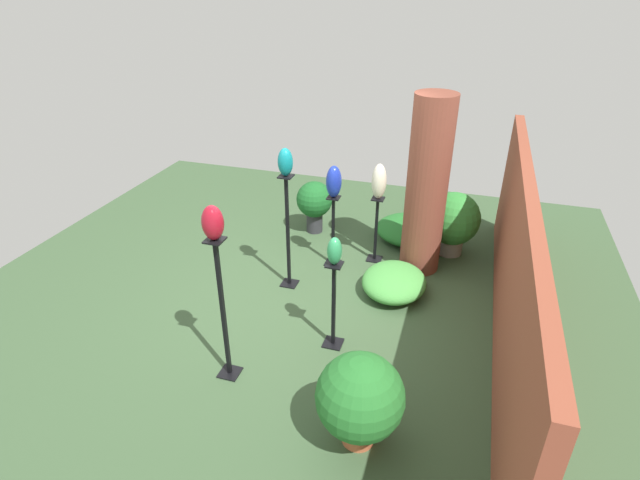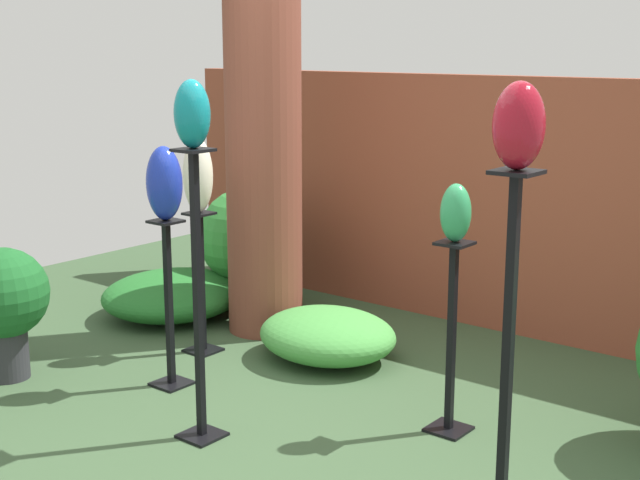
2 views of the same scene
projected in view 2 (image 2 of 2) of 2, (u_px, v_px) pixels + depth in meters
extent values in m
plane|color=#385133|center=(273.00, 443.00, 4.44)|extent=(8.00, 8.00, 0.00)
cube|color=brown|center=(503.00, 206.00, 6.06)|extent=(5.60, 0.12, 1.74)
cylinder|color=brown|center=(264.00, 166.00, 5.98)|extent=(0.51, 0.51, 2.29)
cube|color=black|center=(507.00, 370.00, 3.33)|extent=(0.04, 0.04, 1.51)
cube|color=black|center=(517.00, 172.00, 3.17)|extent=(0.16, 0.16, 0.02)
cube|color=black|center=(448.00, 429.00, 4.59)|extent=(0.20, 0.20, 0.01)
cube|color=black|center=(451.00, 338.00, 4.48)|extent=(0.04, 0.04, 1.00)
cube|color=black|center=(455.00, 243.00, 4.38)|extent=(0.16, 0.16, 0.01)
cube|color=black|center=(202.00, 435.00, 4.52)|extent=(0.20, 0.20, 0.01)
cube|color=black|center=(198.00, 298.00, 4.36)|extent=(0.04, 0.04, 1.47)
cube|color=black|center=(193.00, 150.00, 4.20)|extent=(0.16, 0.16, 0.02)
cube|color=black|center=(203.00, 350.00, 5.77)|extent=(0.20, 0.20, 0.01)
cube|color=black|center=(201.00, 283.00, 5.67)|extent=(0.04, 0.04, 0.92)
cube|color=black|center=(199.00, 213.00, 5.57)|extent=(0.16, 0.16, 0.01)
cube|color=black|center=(172.00, 383.00, 5.20)|extent=(0.20, 0.20, 0.01)
cube|color=black|center=(169.00, 304.00, 5.10)|extent=(0.04, 0.04, 0.98)
cube|color=black|center=(166.00, 221.00, 5.00)|extent=(0.16, 0.16, 0.01)
ellipsoid|color=maroon|center=(519.00, 126.00, 3.13)|extent=(0.19, 0.19, 0.31)
ellipsoid|color=#2D9356|center=(456.00, 213.00, 4.34)|extent=(0.16, 0.15, 0.29)
ellipsoid|color=#0F727A|center=(192.00, 114.00, 4.17)|extent=(0.17, 0.17, 0.32)
ellipsoid|color=beige|center=(198.00, 175.00, 5.52)|extent=(0.18, 0.19, 0.47)
ellipsoid|color=#192D9E|center=(164.00, 183.00, 4.95)|extent=(0.21, 0.20, 0.42)
cylinder|color=#2D2D33|center=(8.00, 354.00, 5.28)|extent=(0.24, 0.24, 0.30)
sphere|color=#195923|center=(3.00, 293.00, 5.20)|extent=(0.54, 0.54, 0.54)
cylinder|color=gray|center=(248.00, 290.00, 6.79)|extent=(0.35, 0.35, 0.22)
sphere|color=#338C38|center=(247.00, 236.00, 6.70)|extent=(0.73, 0.73, 0.73)
ellipsoid|color=#236B28|center=(173.00, 295.00, 6.49)|extent=(0.98, 1.06, 0.32)
ellipsoid|color=#479942|center=(327.00, 335.00, 5.59)|extent=(0.90, 0.78, 0.32)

